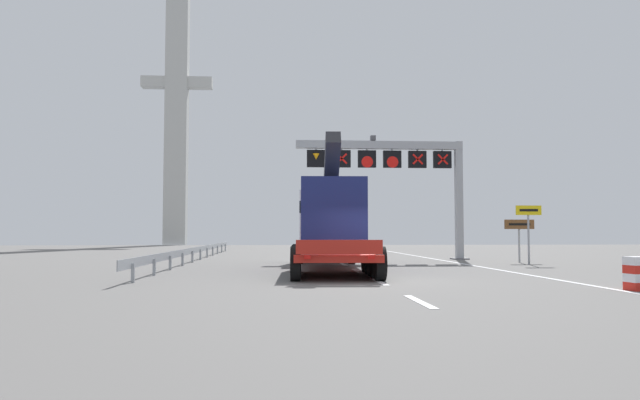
{
  "coord_description": "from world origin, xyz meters",
  "views": [
    {
      "loc": [
        -2.84,
        -19.11,
        1.53
      ],
      "look_at": [
        -0.91,
        9.18,
        3.1
      ],
      "focal_mm": 33.34,
      "sensor_mm": 36.0,
      "label": 1
    }
  ],
  "objects_px": {
    "heavy_haul_truck_red": "(328,223)",
    "exit_sign_yellow": "(529,221)",
    "tourist_info_sign_brown": "(519,230)",
    "overhead_lane_gantry": "(399,164)",
    "bridge_pylon_distant": "(177,111)"
  },
  "relations": [
    {
      "from": "overhead_lane_gantry",
      "to": "tourist_info_sign_brown",
      "type": "distance_m",
      "value": 7.7
    },
    {
      "from": "overhead_lane_gantry",
      "to": "exit_sign_yellow",
      "type": "height_order",
      "value": "overhead_lane_gantry"
    },
    {
      "from": "heavy_haul_truck_red",
      "to": "tourist_info_sign_brown",
      "type": "distance_m",
      "value": 10.83
    },
    {
      "from": "exit_sign_yellow",
      "to": "tourist_info_sign_brown",
      "type": "xyz_separation_m",
      "value": [
        0.3,
        1.86,
        -0.4
      ]
    },
    {
      "from": "heavy_haul_truck_red",
      "to": "exit_sign_yellow",
      "type": "xyz_separation_m",
      "value": [
        9.9,
        1.77,
        0.11
      ]
    },
    {
      "from": "bridge_pylon_distant",
      "to": "overhead_lane_gantry",
      "type": "bearing_deg",
      "value": -64.92
    },
    {
      "from": "overhead_lane_gantry",
      "to": "bridge_pylon_distant",
      "type": "relative_size",
      "value": 0.29
    },
    {
      "from": "overhead_lane_gantry",
      "to": "tourist_info_sign_brown",
      "type": "relative_size",
      "value": 4.47
    },
    {
      "from": "tourist_info_sign_brown",
      "to": "bridge_pylon_distant",
      "type": "height_order",
      "value": "bridge_pylon_distant"
    },
    {
      "from": "tourist_info_sign_brown",
      "to": "overhead_lane_gantry",
      "type": "bearing_deg",
      "value": 144.86
    },
    {
      "from": "tourist_info_sign_brown",
      "to": "bridge_pylon_distant",
      "type": "distance_m",
      "value": 55.67
    },
    {
      "from": "exit_sign_yellow",
      "to": "bridge_pylon_distant",
      "type": "bearing_deg",
      "value": 117.46
    },
    {
      "from": "heavy_haul_truck_red",
      "to": "bridge_pylon_distant",
      "type": "relative_size",
      "value": 0.42
    },
    {
      "from": "overhead_lane_gantry",
      "to": "exit_sign_yellow",
      "type": "relative_size",
      "value": 3.47
    },
    {
      "from": "heavy_haul_truck_red",
      "to": "bridge_pylon_distant",
      "type": "xyz_separation_m",
      "value": [
        -15.43,
        50.53,
        15.26
      ]
    }
  ]
}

